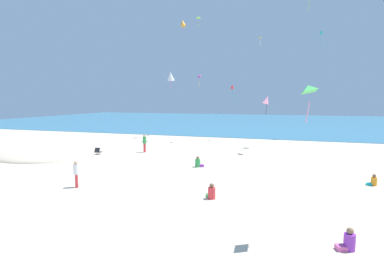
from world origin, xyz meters
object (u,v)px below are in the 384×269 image
kite_magenta (198,76)px  kite_green (308,89)px  beach_chair_far_right (98,151)px  kite_red (232,87)px  person_2 (198,163)px  person_4 (211,193)px  person_6 (373,181)px  kite_teal (321,32)px  kite_orange (183,23)px  kite_lime (198,18)px  kite_pink (267,100)px  person_5 (76,172)px  kite_yellow (260,38)px  kite_white (171,76)px  person_3 (145,142)px  person_0 (348,242)px

kite_magenta → kite_green: (10.12, -22.04, -2.26)m
beach_chair_far_right → kite_red: bearing=-37.2°
person_2 → person_4: (2.53, -6.37, -0.01)m
person_6 → kite_green: 10.32m
person_6 → kite_teal: 24.41m
person_4 → kite_orange: 28.34m
kite_lime → kite_green: size_ratio=1.03×
kite_magenta → kite_pink: size_ratio=0.73×
person_5 → kite_orange: 26.88m
person_5 → kite_yellow: (7.64, 22.15, 10.86)m
kite_white → kite_magenta: bearing=7.1°
person_2 → kite_pink: kite_pink is taller
kite_orange → kite_yellow: (9.58, -1.06, -2.56)m
person_3 → kite_yellow: bearing=-131.8°
kite_white → kite_red: bearing=26.4°
person_2 → kite_green: size_ratio=0.62×
beach_chair_far_right → kite_red: size_ratio=0.39×
person_6 → kite_pink: (-6.65, 12.00, 4.51)m
kite_magenta → kite_orange: size_ratio=0.95×
beach_chair_far_right → person_3: person_3 is taller
kite_yellow → beach_chair_far_right: bearing=-133.2°
person_3 → kite_orange: (-0.50, 12.14, 13.34)m
kite_pink → kite_teal: (5.51, 8.92, 8.01)m
person_2 → person_3: person_3 is taller
person_5 → kite_pink: (8.85, 17.27, 3.90)m
person_6 → kite_lime: kite_lime is taller
person_6 → beach_chair_far_right: bearing=-10.7°
kite_white → kite_teal: (16.25, 7.41, 5.35)m
beach_chair_far_right → kite_yellow: bearing=-44.7°
beach_chair_far_right → kite_green: 20.59m
person_2 → person_4: bearing=-94.9°
person_3 → kite_yellow: 17.92m
person_3 → kite_yellow: size_ratio=1.61×
beach_chair_far_right → kite_lime: kite_lime is taller
person_2 → kite_lime: bearing=79.9°
beach_chair_far_right → kite_magenta: bearing=-32.1°
kite_orange → kite_teal: size_ratio=0.94×
kite_orange → beach_chair_far_right: bearing=-101.4°
person_3 → kite_pink: size_ratio=0.83×
kite_pink → kite_white: (-10.74, 1.51, 2.66)m
kite_pink → kite_green: 20.29m
person_4 → kite_pink: kite_pink is taller
person_6 → kite_red: size_ratio=0.42×
person_4 → kite_green: size_ratio=0.60×
person_4 → kite_orange: size_ratio=0.51×
person_0 → beach_chair_far_right: bearing=-53.1°
person_0 → kite_magenta: bearing=-81.6°
person_3 → kite_teal: 24.86m
kite_lime → kite_red: size_ratio=0.84×
kite_lime → kite_pink: bearing=-43.1°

